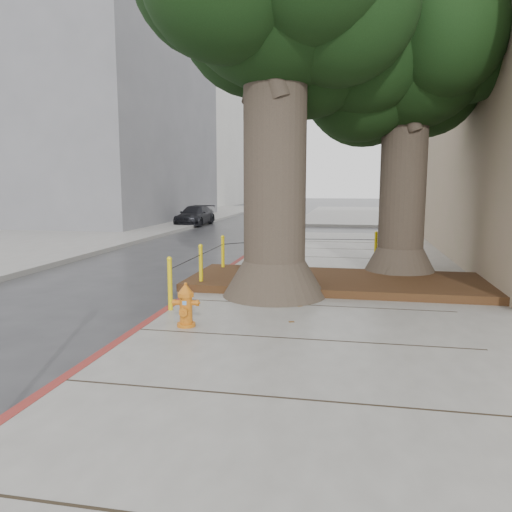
{
  "coord_description": "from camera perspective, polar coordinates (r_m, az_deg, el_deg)",
  "views": [
    {
      "loc": [
        1.19,
        -6.85,
        2.35
      ],
      "look_at": [
        -0.44,
        1.51,
        1.1
      ],
      "focal_mm": 35.0,
      "sensor_mm": 36.0,
      "label": 1
    }
  ],
  "objects": [
    {
      "name": "tree_far",
      "position": [
        12.54,
        18.56,
        20.23
      ],
      "size": [
        4.5,
        3.8,
        7.17
      ],
      "color": "#4C3F33",
      "rests_on": "sidewalk_main"
    },
    {
      "name": "building_far_white",
      "position": [
        55.19,
        -8.52,
        13.64
      ],
      "size": [
        12.0,
        18.0,
        15.0
      ],
      "primitive_type": "cube",
      "color": "silver",
      "rests_on": "ground"
    },
    {
      "name": "car_dark",
      "position": [
        28.13,
        -6.98,
        4.62
      ],
      "size": [
        1.53,
        3.72,
        1.08
      ],
      "primitive_type": "imported",
      "rotation": [
        0.0,
        0.0,
        -0.01
      ],
      "color": "black",
      "rests_on": "ground"
    },
    {
      "name": "bollard_ring",
      "position": [
        11.54,
        0.62,
        -0.05
      ],
      "size": [
        3.79,
        5.39,
        0.95
      ],
      "color": "yellow",
      "rests_on": "sidewalk_main"
    },
    {
      "name": "planter_bed",
      "position": [
        10.96,
        9.3,
        -2.91
      ],
      "size": [
        6.4,
        2.6,
        0.16
      ],
      "primitive_type": "cube",
      "color": "black",
      "rests_on": "sidewalk_main"
    },
    {
      "name": "fire_hydrant",
      "position": [
        7.79,
        -8.03,
        -5.6
      ],
      "size": [
        0.36,
        0.33,
        0.69
      ],
      "rotation": [
        0.0,
        0.0,
        0.11
      ],
      "color": "orange",
      "rests_on": "sidewalk_main"
    },
    {
      "name": "tree_near",
      "position": [
        10.2,
        4.4,
        25.66
      ],
      "size": [
        4.5,
        3.8,
        7.68
      ],
      "color": "#4C3F33",
      "rests_on": "sidewalk_main"
    },
    {
      "name": "curb_red",
      "position": [
        10.14,
        -7.65,
        -4.69
      ],
      "size": [
        0.14,
        26.0,
        0.16
      ],
      "primitive_type": "cube",
      "color": "maroon",
      "rests_on": "ground"
    },
    {
      "name": "sidewalk_far",
      "position": [
        37.23,
        18.47,
        4.44
      ],
      "size": [
        16.0,
        20.0,
        0.15
      ],
      "primitive_type": "cube",
      "color": "slate",
      "rests_on": "ground"
    },
    {
      "name": "building_far_grey",
      "position": [
        33.28,
        -18.77,
        14.24
      ],
      "size": [
        12.0,
        16.0,
        12.0
      ],
      "primitive_type": "cube",
      "color": "slate",
      "rests_on": "ground"
    },
    {
      "name": "car_silver",
      "position": [
        25.86,
        21.45,
        3.8
      ],
      "size": [
        3.25,
        1.39,
        1.1
      ],
      "primitive_type": "imported",
      "rotation": [
        0.0,
        0.0,
        1.6
      ],
      "color": "#9F9EA3",
      "rests_on": "ground"
    },
    {
      "name": "ground",
      "position": [
        7.34,
        1.11,
        -10.33
      ],
      "size": [
        140.0,
        140.0,
        0.0
      ],
      "primitive_type": "plane",
      "color": "#28282B",
      "rests_on": "ground"
    }
  ]
}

